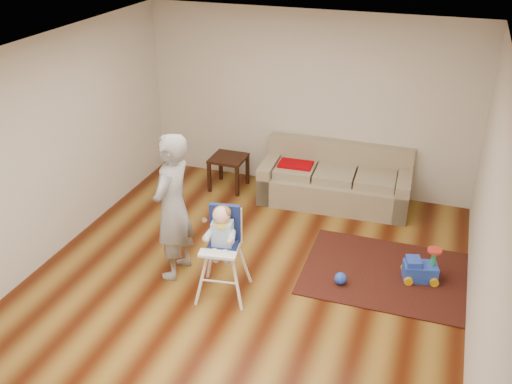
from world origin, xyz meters
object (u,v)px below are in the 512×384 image
(high_chair, at_px, (223,253))
(adult, at_px, (173,207))
(toy_ball, at_px, (340,278))
(sofa, at_px, (335,177))
(side_table, at_px, (229,172))
(ride_on_toy, at_px, (421,264))

(high_chair, distance_m, adult, 0.80)
(toy_ball, bearing_deg, sofa, 104.69)
(side_table, xyz_separation_m, toy_ball, (2.18, -1.94, -0.17))
(sofa, bearing_deg, ride_on_toy, -51.56)
(side_table, height_order, toy_ball, side_table)
(ride_on_toy, bearing_deg, adult, -178.53)
(side_table, bearing_deg, adult, -83.78)
(ride_on_toy, height_order, high_chair, high_chair)
(toy_ball, relative_size, adult, 0.08)
(side_table, bearing_deg, high_chair, -69.48)
(adult, bearing_deg, sofa, 152.19)
(sofa, distance_m, high_chair, 2.69)
(sofa, xyz_separation_m, high_chair, (-0.71, -2.59, 0.13))
(sofa, relative_size, toy_ball, 14.93)
(toy_ball, xyz_separation_m, high_chair, (-1.24, -0.59, 0.46))
(toy_ball, bearing_deg, ride_on_toy, 25.30)
(ride_on_toy, distance_m, adult, 2.99)
(ride_on_toy, xyz_separation_m, toy_ball, (-0.87, -0.41, -0.14))
(ride_on_toy, distance_m, high_chair, 2.35)
(toy_ball, relative_size, high_chair, 0.13)
(side_table, bearing_deg, ride_on_toy, -26.58)
(toy_ball, bearing_deg, high_chair, -154.32)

